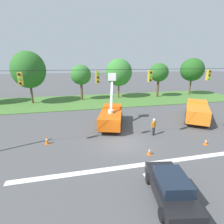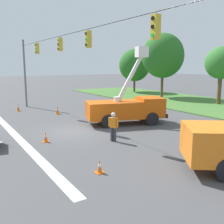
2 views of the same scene
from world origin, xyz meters
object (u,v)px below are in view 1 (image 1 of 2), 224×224
road_worker (154,126)px  tree_east (119,72)px  utility_truck_bucket_lift (111,115)px  sedan_black (171,187)px  traffic_cone_lane_edge_a (149,151)px  tree_far_east (159,73)px  tree_centre (81,75)px  utility_truck_support_near (197,111)px  tree_west (29,70)px  traffic_cone_mid_right (47,140)px  tree_east_end (192,70)px  traffic_cone_centre_line (206,142)px

road_worker → tree_east: bearing=85.8°
utility_truck_bucket_lift → sedan_black: size_ratio=1.43×
tree_east → traffic_cone_lane_edge_a: bearing=-98.7°
tree_east → tree_far_east: 8.15m
tree_centre → tree_east: 7.41m
utility_truck_support_near → tree_west: bearing=146.7°
traffic_cone_mid_right → traffic_cone_lane_edge_a: (8.28, -3.83, -0.09)m
utility_truck_bucket_lift → road_worker: size_ratio=3.67×
tree_far_east → utility_truck_bucket_lift: tree_far_east is taller
tree_centre → sedan_black: size_ratio=1.46×
tree_centre → sedan_black: 26.87m
tree_far_east → traffic_cone_mid_right: size_ratio=8.72×
tree_east → traffic_cone_mid_right: bearing=-122.4°
tree_west → traffic_cone_mid_right: size_ratio=11.31×
traffic_cone_lane_edge_a → traffic_cone_mid_right: bearing=155.2°
road_worker → utility_truck_support_near: bearing=22.3°
sedan_black → traffic_cone_lane_edge_a: 4.76m
tree_east_end → traffic_cone_lane_edge_a: tree_east_end is taller
tree_centre → tree_east: size_ratio=0.86×
utility_truck_bucket_lift → sedan_black: (0.63, -11.67, -0.51)m
tree_east_end → sedan_black: 33.96m
tree_east_end → sedan_black: size_ratio=1.73×
sedan_black → traffic_cone_centre_line: size_ratio=7.81×
road_worker → traffic_cone_mid_right: size_ratio=2.25×
tree_east_end → traffic_cone_mid_right: 33.67m
tree_centre → utility_truck_support_near: 20.55m
road_worker → traffic_cone_mid_right: 10.33m
road_worker → traffic_cone_centre_line: size_ratio=3.04×
tree_east → traffic_cone_mid_right: (-11.67, -18.42, -4.70)m
tree_west → utility_truck_support_near: size_ratio=1.31×
tree_west → traffic_cone_mid_right: tree_west is taller
tree_east → tree_far_east: bearing=-6.6°
utility_truck_support_near → traffic_cone_centre_line: (-3.60, -6.01, -0.96)m
utility_truck_support_near → road_worker: size_ratio=3.84×
tree_far_east → traffic_cone_centre_line: bearing=-105.5°
tree_far_east → tree_west: bearing=-179.1°
tree_centre → traffic_cone_centre_line: size_ratio=11.37×
tree_centre → tree_far_east: (15.49, -0.45, 0.23)m
utility_truck_support_near → utility_truck_bucket_lift: bearing=177.2°
tree_east_end → traffic_cone_mid_right: bearing=-146.9°
utility_truck_bucket_lift → traffic_cone_lane_edge_a: 7.27m
tree_centre → tree_far_east: size_ratio=0.97×
tree_west → tree_east: (16.08, 1.30, -0.74)m
traffic_cone_mid_right → traffic_cone_lane_edge_a: bearing=-24.8°
traffic_cone_lane_edge_a → tree_centre: bearing=100.4°
utility_truck_bucket_lift → utility_truck_support_near: bearing=-2.8°
tree_east_end → sedan_black: tree_east_end is taller
tree_centre → tree_west: bearing=-174.6°
tree_east_end → road_worker: tree_east_end is taller
tree_far_east → tree_east_end: 8.16m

